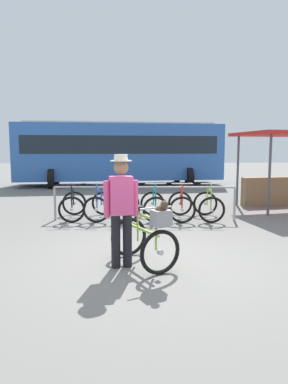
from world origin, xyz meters
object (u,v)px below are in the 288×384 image
object	(u,v)px
racked_bike_teal	(154,205)
bus_distant	(120,150)
featured_bicycle	(147,236)
market_stall	(285,162)
racked_bike_red	(181,205)
racked_bike_black	(73,205)
racked_bike_blue	(100,205)
racked_bike_lime	(208,205)
racked_bike_white	(127,205)
person_with_featured_bike	(121,206)

from	to	relation	value
racked_bike_teal	bus_distant	distance (m)	8.94
featured_bicycle	market_stall	size ratio (longest dim) A/B	0.37
racked_bike_red	market_stall	size ratio (longest dim) A/B	0.34
racked_bike_teal	racked_bike_red	size ratio (longest dim) A/B	0.95
racked_bike_red	racked_bike_black	bearing A→B (deg)	176.13
featured_bicycle	racked_bike_blue	bearing A→B (deg)	104.57
racked_bike_black	racked_bike_lime	xyz separation A→B (m)	(3.49, -0.24, -0.00)
market_stall	racked_bike_white	bearing A→B (deg)	-160.82
racked_bike_lime	market_stall	distance (m)	3.54
racked_bike_black	racked_bike_blue	bearing A→B (deg)	-3.87
racked_bike_red	bus_distant	distance (m)	9.09
racked_bike_blue	racked_bike_red	size ratio (longest dim) A/B	1.02
racked_bike_lime	racked_bike_red	bearing A→B (deg)	176.14
racked_bike_black	featured_bicycle	size ratio (longest dim) A/B	0.90
racked_bike_teal	bus_distant	size ratio (longest dim) A/B	0.11
racked_bike_white	racked_bike_lime	world-z (taller)	same
person_with_featured_bike	racked_bike_black	bearing A→B (deg)	108.66
racked_bike_lime	featured_bicycle	size ratio (longest dim) A/B	0.92
racked_bike_black	racked_bike_teal	size ratio (longest dim) A/B	1.02
racked_bike_white	bus_distant	xyz separation A→B (m)	(-0.28, 8.73, 1.37)
racked_bike_teal	racked_bike_lime	bearing A→B (deg)	-3.86
featured_bicycle	person_with_featured_bike	size ratio (longest dim) A/B	0.73
racked_bike_blue	market_stall	bearing A→B (deg)	16.51
racked_bike_black	racked_bike_white	distance (m)	1.40
racked_bike_blue	racked_bike_white	size ratio (longest dim) A/B	1.08
racked_bike_blue	racked_bike_teal	distance (m)	1.40
bus_distant	racked_bike_white	bearing A→B (deg)	-88.13
racked_bike_white	racked_bike_teal	bearing A→B (deg)	-3.86
racked_bike_blue	racked_bike_white	xyz separation A→B (m)	(0.70, -0.05, -0.00)
racked_bike_blue	racked_bike_lime	world-z (taller)	same
racked_bike_black	racked_bike_red	bearing A→B (deg)	-3.87
racked_bike_black	bus_distant	world-z (taller)	bus_distant
person_with_featured_bike	racked_bike_blue	bearing A→B (deg)	98.91
racked_bike_blue	racked_bike_teal	xyz separation A→B (m)	(1.40, -0.09, 0.00)
featured_bicycle	bus_distant	distance (m)	12.54
racked_bike_lime	person_with_featured_bike	world-z (taller)	person_with_featured_bike
racked_bike_black	bus_distant	bearing A→B (deg)	82.66
bus_distant	racked_bike_lime	bearing A→B (deg)	-74.99
racked_bike_white	person_with_featured_bike	xyz separation A→B (m)	(-0.11, -3.73, 0.58)
racked_bike_white	racked_bike_red	world-z (taller)	same
racked_bike_teal	racked_bike_red	world-z (taller)	same
racked_bike_black	featured_bicycle	world-z (taller)	featured_bicycle
racked_bike_white	racked_bike_red	distance (m)	1.40
racked_bike_white	featured_bicycle	distance (m)	3.75
racked_bike_lime	bus_distant	size ratio (longest dim) A/B	0.11
racked_bike_white	market_stall	size ratio (longest dim) A/B	0.32
racked_bike_red	racked_bike_lime	distance (m)	0.70
person_with_featured_bike	featured_bicycle	bearing A→B (deg)	-1.17
racked_bike_blue	racked_bike_black	bearing A→B (deg)	176.13
racked_bike_teal	bus_distant	xyz separation A→B (m)	(-0.98, 8.78, 1.37)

